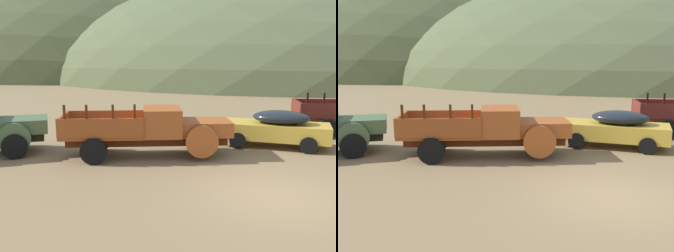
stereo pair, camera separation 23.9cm
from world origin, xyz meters
TOP-DOWN VIEW (x-y plane):
  - ground_plane at (0.00, 0.00)m, footprint 300.00×300.00m
  - hill_far_right at (-21.20, 78.80)m, footprint 86.30×83.95m
  - hill_center at (13.95, 65.94)m, footprint 90.29×83.52m
  - truck_oxide_orange at (-3.62, 4.19)m, footprint 6.60×2.87m
  - car_faded_yellow at (1.08, 5.98)m, footprint 5.04×2.88m
  - bush_lone_scrub at (-3.15, 7.48)m, footprint 1.28×1.06m
  - bush_back_edge at (-0.00, 8.34)m, footprint 1.04×0.97m

SIDE VIEW (x-z plane):
  - ground_plane at x=0.00m, z-range 0.00..0.00m
  - hill_far_right at x=-21.20m, z-range -23.11..23.11m
  - hill_center at x=13.95m, z-range -17.22..17.22m
  - bush_back_edge at x=0.00m, z-range -0.25..0.76m
  - bush_lone_scrub at x=-3.15m, z-range -0.23..0.75m
  - car_faded_yellow at x=1.08m, z-range 0.03..1.60m
  - truck_oxide_orange at x=-3.62m, z-range -0.06..2.10m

